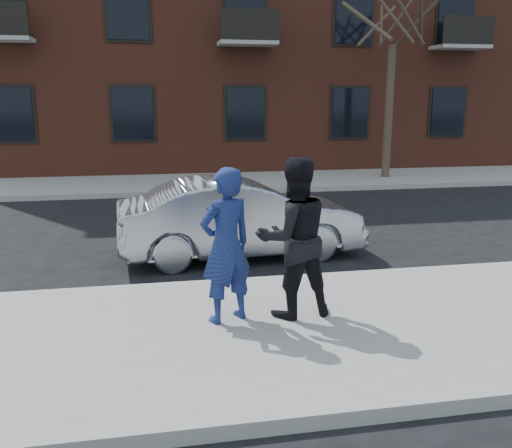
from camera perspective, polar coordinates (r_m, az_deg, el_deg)
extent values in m
plane|color=black|center=(7.13, 15.75, -9.81)|extent=(100.00, 100.00, 0.00)
cube|color=gray|center=(6.90, 16.71, -10.00)|extent=(50.00, 3.50, 0.15)
cube|color=#999691|center=(8.43, 11.16, -5.41)|extent=(50.00, 0.10, 0.15)
cube|color=gray|center=(17.57, -0.51, 4.49)|extent=(50.00, 3.50, 0.15)
cube|color=#999691|center=(15.82, 0.64, 3.53)|extent=(50.00, 0.10, 0.15)
cube|color=brown|center=(24.60, 1.43, 20.82)|extent=(24.00, 10.00, 12.00)
cube|color=black|center=(19.32, -24.36, 10.47)|extent=(1.30, 0.06, 1.70)
cube|color=black|center=(20.04, 9.88, 11.48)|extent=(1.30, 0.06, 1.70)
cube|color=black|center=(19.50, -25.30, 19.87)|extent=(1.30, 0.06, 1.70)
cube|color=black|center=(20.21, 10.26, 20.58)|extent=(1.30, 0.06, 1.70)
cylinder|color=#32281D|center=(18.47, 13.79, 11.33)|extent=(0.26, 0.26, 4.20)
imported|color=#999BA3|center=(9.37, -1.61, 0.63)|extent=(4.29, 1.78, 1.38)
imported|color=navy|center=(6.24, -3.18, -2.30)|extent=(0.79, 0.67, 1.82)
cube|color=black|center=(6.31, -4.67, 1.31)|extent=(0.12, 0.14, 0.08)
imported|color=black|center=(6.41, 3.98, -1.48)|extent=(1.02, 0.84, 1.91)
cube|color=black|center=(6.50, 2.17, -0.57)|extent=(0.11, 0.15, 0.06)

